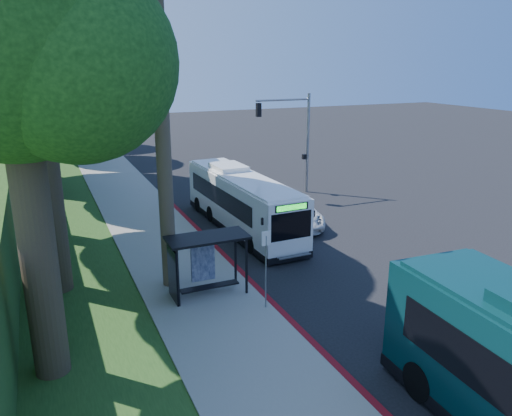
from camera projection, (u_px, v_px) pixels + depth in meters
name	position (u px, v px, depth m)	size (l,w,h in m)	color
ground	(320.00, 246.00, 25.52)	(140.00, 140.00, 0.00)	black
sidewalk	(182.00, 268.00, 22.68)	(4.50, 70.00, 0.12)	gray
red_curb	(264.00, 295.00, 20.06)	(0.25, 30.00, 0.13)	maroon
grass_verge	(43.00, 251.00, 24.87)	(8.00, 70.00, 0.06)	#234719
bus_shelter	(201.00, 254.00, 19.69)	(3.20, 1.51, 2.55)	black
stop_sign_pole	(266.00, 259.00, 18.46)	(0.35, 0.06, 3.17)	gray
traffic_signal_pole	(295.00, 131.00, 34.50)	(4.10, 0.30, 7.00)	gray
tree_0	(27.00, 0.00, 17.53)	(8.40, 8.00, 15.70)	#382B1E
tree_2	(37.00, 39.00, 31.96)	(8.82, 8.40, 15.12)	#382B1E
tree_3	(5.00, 21.00, 37.78)	(10.08, 9.60, 17.28)	#382B1E
tree_4	(41.00, 54.00, 46.40)	(8.40, 8.00, 14.14)	#382B1E
tree_5	(50.00, 62.00, 54.02)	(7.35, 7.00, 12.86)	#382B1E
tree_6	(13.00, 37.00, 12.49)	(7.56, 7.20, 13.74)	#382B1E
white_bus	(241.00, 200.00, 27.84)	(2.74, 11.31, 3.35)	white
pickup	(295.00, 212.00, 28.76)	(2.53, 5.50, 1.53)	silver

